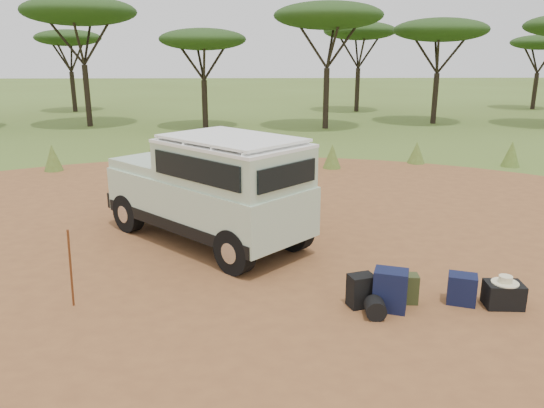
{
  "coord_description": "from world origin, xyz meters",
  "views": [
    {
      "loc": [
        0.48,
        -8.6,
        3.7
      ],
      "look_at": [
        0.78,
        0.75,
        1.0
      ],
      "focal_mm": 35.0,
      "sensor_mm": 36.0,
      "label": 1
    }
  ],
  "objects_px": {
    "safari_vehicle": "(211,191)",
    "backpack_navy": "(390,290)",
    "backpack_olive": "(407,289)",
    "walking_staff": "(71,269)",
    "duffel_navy": "(462,289)",
    "hard_case": "(503,295)",
    "backpack_black": "(361,291)"
  },
  "relations": [
    {
      "from": "safari_vehicle",
      "to": "backpack_navy",
      "type": "xyz_separation_m",
      "value": [
        2.85,
        -3.02,
        -0.75
      ]
    },
    {
      "from": "safari_vehicle",
      "to": "backpack_olive",
      "type": "bearing_deg",
      "value": 3.49
    },
    {
      "from": "walking_staff",
      "to": "duffel_navy",
      "type": "xyz_separation_m",
      "value": [
        5.81,
        0.04,
        -0.42
      ]
    },
    {
      "from": "backpack_olive",
      "to": "hard_case",
      "type": "height_order",
      "value": "backpack_olive"
    },
    {
      "from": "backpack_olive",
      "to": "duffel_navy",
      "type": "relative_size",
      "value": 0.98
    },
    {
      "from": "backpack_navy",
      "to": "backpack_olive",
      "type": "relative_size",
      "value": 1.37
    },
    {
      "from": "backpack_black",
      "to": "duffel_navy",
      "type": "relative_size",
      "value": 1.08
    },
    {
      "from": "safari_vehicle",
      "to": "walking_staff",
      "type": "height_order",
      "value": "safari_vehicle"
    },
    {
      "from": "backpack_olive",
      "to": "backpack_black",
      "type": "bearing_deg",
      "value": -167.02
    },
    {
      "from": "backpack_navy",
      "to": "hard_case",
      "type": "bearing_deg",
      "value": 20.46
    },
    {
      "from": "backpack_black",
      "to": "duffel_navy",
      "type": "xyz_separation_m",
      "value": [
        1.55,
        0.05,
        -0.02
      ]
    },
    {
      "from": "safari_vehicle",
      "to": "duffel_navy",
      "type": "bearing_deg",
      "value": 9.43
    },
    {
      "from": "backpack_olive",
      "to": "hard_case",
      "type": "xyz_separation_m",
      "value": [
        1.41,
        -0.18,
        -0.04
      ]
    },
    {
      "from": "backpack_olive",
      "to": "duffel_navy",
      "type": "distance_m",
      "value": 0.83
    },
    {
      "from": "backpack_navy",
      "to": "backpack_olive",
      "type": "distance_m",
      "value": 0.4
    },
    {
      "from": "duffel_navy",
      "to": "backpack_navy",
      "type": "bearing_deg",
      "value": -151.29
    },
    {
      "from": "hard_case",
      "to": "walking_staff",
      "type": "bearing_deg",
      "value": -176.81
    },
    {
      "from": "walking_staff",
      "to": "backpack_olive",
      "type": "relative_size",
      "value": 2.95
    },
    {
      "from": "safari_vehicle",
      "to": "backpack_black",
      "type": "distance_m",
      "value": 3.87
    },
    {
      "from": "duffel_navy",
      "to": "hard_case",
      "type": "relative_size",
      "value": 0.87
    },
    {
      "from": "hard_case",
      "to": "backpack_olive",
      "type": "bearing_deg",
      "value": 176.6
    },
    {
      "from": "walking_staff",
      "to": "backpack_black",
      "type": "distance_m",
      "value": 4.28
    },
    {
      "from": "backpack_black",
      "to": "backpack_olive",
      "type": "relative_size",
      "value": 1.1
    },
    {
      "from": "safari_vehicle",
      "to": "hard_case",
      "type": "height_order",
      "value": "safari_vehicle"
    },
    {
      "from": "safari_vehicle",
      "to": "backpack_olive",
      "type": "height_order",
      "value": "safari_vehicle"
    },
    {
      "from": "backpack_navy",
      "to": "backpack_olive",
      "type": "height_order",
      "value": "backpack_navy"
    },
    {
      "from": "safari_vehicle",
      "to": "backpack_black",
      "type": "height_order",
      "value": "safari_vehicle"
    },
    {
      "from": "backpack_navy",
      "to": "hard_case",
      "type": "height_order",
      "value": "backpack_navy"
    },
    {
      "from": "walking_staff",
      "to": "duffel_navy",
      "type": "distance_m",
      "value": 5.82
    },
    {
      "from": "safari_vehicle",
      "to": "backpack_navy",
      "type": "distance_m",
      "value": 4.22
    },
    {
      "from": "backpack_black",
      "to": "duffel_navy",
      "type": "height_order",
      "value": "backpack_black"
    },
    {
      "from": "safari_vehicle",
      "to": "backpack_olive",
      "type": "xyz_separation_m",
      "value": [
        3.16,
        -2.79,
        -0.83
      ]
    }
  ]
}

